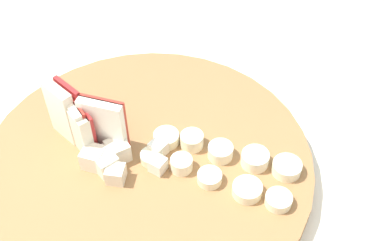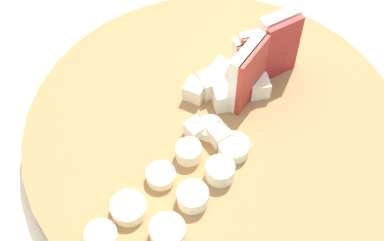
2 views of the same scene
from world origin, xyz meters
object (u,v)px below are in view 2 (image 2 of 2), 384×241
(cutting_board, at_px, (215,134))
(apple_wedge_fan, at_px, (260,58))
(apple_dice_pile, at_px, (220,93))
(banana_slice_rows, at_px, (175,195))

(cutting_board, bearing_deg, apple_wedge_fan, 170.62)
(cutting_board, relative_size, apple_wedge_fan, 4.04)
(cutting_board, xyz_separation_m, apple_wedge_fan, (-0.07, 0.01, 0.04))
(apple_wedge_fan, bearing_deg, cutting_board, -9.38)
(apple_wedge_fan, xyz_separation_m, apple_dice_pile, (0.04, -0.02, -0.02))
(apple_wedge_fan, distance_m, apple_dice_pile, 0.05)
(cutting_board, height_order, apple_wedge_fan, apple_wedge_fan)
(cutting_board, relative_size, banana_slice_rows, 2.11)
(banana_slice_rows, bearing_deg, cutting_board, -178.73)
(cutting_board, xyz_separation_m, banana_slice_rows, (0.08, 0.00, 0.02))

